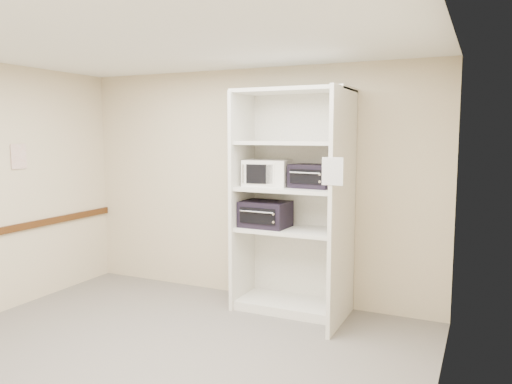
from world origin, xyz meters
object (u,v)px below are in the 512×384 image
at_px(toaster_oven_lower, 265,214).
at_px(microwave, 267,173).
at_px(toaster_oven_upper, 312,176).
at_px(shelving_unit, 296,209).

bearing_deg(toaster_oven_lower, microwave, 96.98).
relative_size(toaster_oven_upper, toaster_oven_lower, 0.85).
distance_m(toaster_oven_upper, toaster_oven_lower, 0.67).
bearing_deg(shelving_unit, microwave, 175.77).
bearing_deg(microwave, shelving_unit, -10.08).
xyz_separation_m(microwave, toaster_oven_lower, (0.00, -0.06, -0.45)).
distance_m(shelving_unit, toaster_oven_lower, 0.36).
bearing_deg(shelving_unit, toaster_oven_upper, 19.09).
xyz_separation_m(microwave, toaster_oven_upper, (0.51, 0.03, -0.02)).
height_order(microwave, toaster_oven_upper, microwave).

